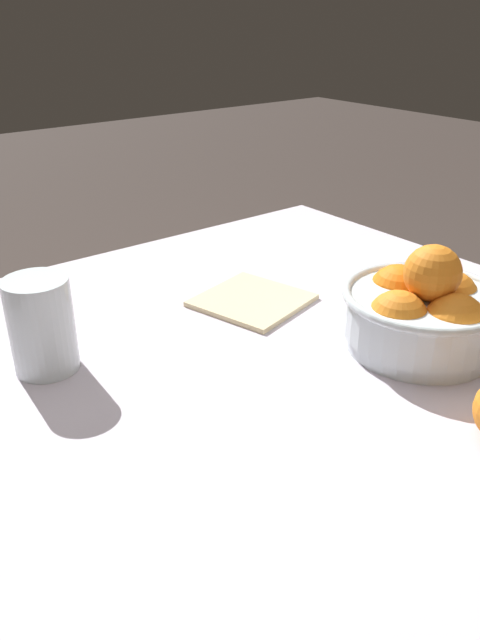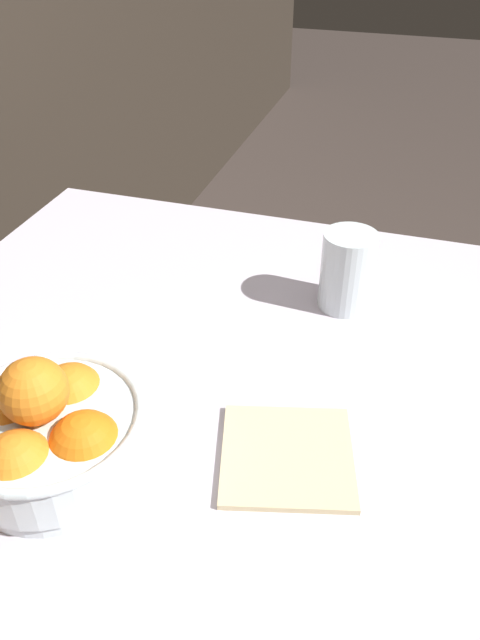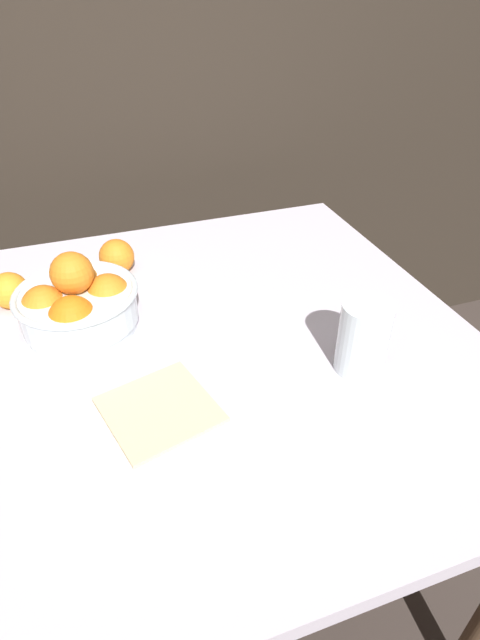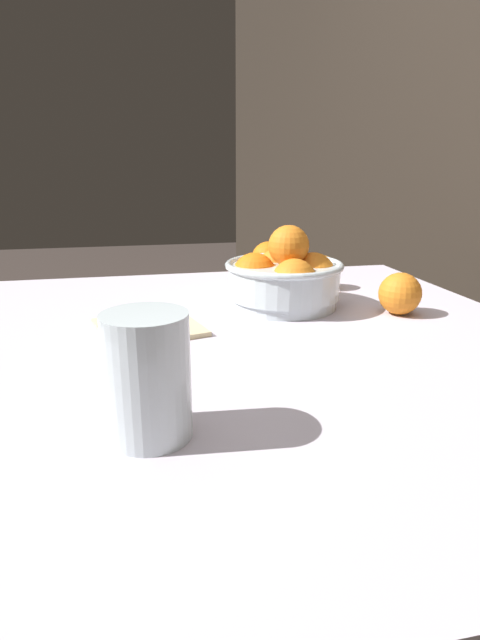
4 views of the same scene
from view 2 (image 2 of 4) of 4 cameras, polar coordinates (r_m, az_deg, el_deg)
The scene contains 4 objects.
dining_table at distance 0.91m, azimuth -3.69°, elevation -10.17°, with size 1.04×0.99×0.75m.
fruit_bowl at distance 0.75m, azimuth -17.12°, elevation -9.78°, with size 0.22×0.22×0.15m.
juice_glass at distance 0.99m, azimuth 9.75°, elevation 4.14°, with size 0.08×0.08×0.13m.
napkin at distance 0.76m, azimuth 4.34°, elevation -12.26°, with size 0.16×0.16×0.01m, color beige.
Camera 2 is at (-0.58, -0.24, 1.33)m, focal length 35.00 mm.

